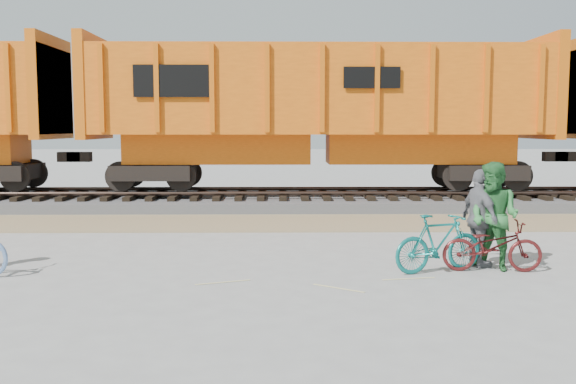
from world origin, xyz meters
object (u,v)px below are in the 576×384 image
hopper_car_center (319,109)px  bicycle_teal (439,243)px  bicycle_maroon (492,246)px  person_woman (480,218)px  person_man (494,216)px

hopper_car_center → bicycle_teal: hopper_car_center is taller
bicycle_maroon → person_woman: size_ratio=0.97×
hopper_car_center → person_woman: hopper_car_center is taller
person_woman → person_man: bearing=-159.3°
person_man → person_woman: person_man is taller
person_woman → bicycle_maroon: bearing=179.8°
bicycle_maroon → person_woman: bearing=18.7°
bicycle_maroon → person_woman: (-0.10, 0.40, 0.43)m
bicycle_teal → person_woman: (0.83, 0.45, 0.36)m
bicycle_maroon → person_woman: person_woman is taller
bicycle_teal → person_woman: 1.01m
bicycle_teal → bicycle_maroon: 0.93m
person_man → person_woman: (-0.17, 0.25, -0.07)m
hopper_car_center → bicycle_teal: bearing=-80.7°
hopper_car_center → bicycle_teal: 9.57m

